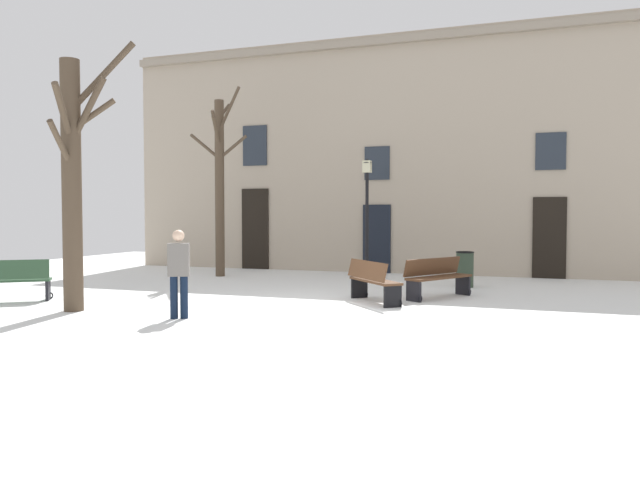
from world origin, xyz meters
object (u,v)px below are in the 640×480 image
at_px(tree_center, 73,176).
at_px(litter_bin, 465,269).
at_px(streetlamp, 367,204).
at_px(bench_back_to_back_left, 9,280).
at_px(tree_near_facade, 220,180).
at_px(bench_facing_shops, 437,277).
at_px(person_crossing_plaza, 179,270).
at_px(bench_near_lamp, 373,281).

relative_size(tree_center, litter_bin, 5.70).
height_order(tree_center, streetlamp, tree_center).
xyz_separation_m(streetlamp, bench_back_to_back_left, (-5.99, -7.62, -1.73)).
height_order(tree_near_facade, streetlamp, tree_near_facade).
relative_size(tree_center, bench_facing_shops, 2.89).
distance_m(bench_back_to_back_left, person_crossing_plaza, 4.67).
relative_size(streetlamp, bench_back_to_back_left, 2.23).
relative_size(bench_near_lamp, person_crossing_plaza, 0.96).
relative_size(tree_center, bench_near_lamp, 3.40).
bearing_deg(tree_near_facade, person_crossing_plaza, -67.09).
bearing_deg(tree_near_facade, bench_near_lamp, -33.74).
xyz_separation_m(bench_back_to_back_left, bench_near_lamp, (7.47, 2.50, -0.00)).
bearing_deg(bench_back_to_back_left, streetlamp, -163.94).
bearing_deg(streetlamp, tree_near_facade, -163.75).
bearing_deg(bench_facing_shops, tree_near_facade, 100.59).
height_order(tree_center, bench_near_lamp, tree_center).
xyz_separation_m(bench_facing_shops, person_crossing_plaza, (-4.05, -4.31, 0.41)).
bearing_deg(tree_center, tree_near_facade, 94.45).
height_order(tree_near_facade, litter_bin, tree_near_facade).
distance_m(bench_near_lamp, person_crossing_plaza, 4.23).
height_order(bench_back_to_back_left, person_crossing_plaza, person_crossing_plaza).
distance_m(bench_facing_shops, bench_near_lamp, 1.71).
bearing_deg(bench_near_lamp, bench_back_to_back_left, 66.91).
bearing_deg(tree_near_facade, bench_back_to_back_left, -104.76).
bearing_deg(bench_near_lamp, streetlamp, -25.50).
distance_m(litter_bin, person_crossing_plaza, 7.95).
distance_m(tree_center, bench_near_lamp, 6.43).
bearing_deg(tree_near_facade, litter_bin, -2.94).
bearing_deg(bench_facing_shops, litter_bin, 21.72).
distance_m(tree_near_facade, litter_bin, 7.79).
bearing_deg(person_crossing_plaza, litter_bin, -150.16).
height_order(bench_facing_shops, bench_near_lamp, bench_near_lamp).
height_order(bench_facing_shops, person_crossing_plaza, person_crossing_plaza).
relative_size(tree_center, tree_near_facade, 0.93).
xyz_separation_m(litter_bin, bench_near_lamp, (-1.59, -3.49, 0.01)).
bearing_deg(bench_near_lamp, tree_near_facade, 14.66).
relative_size(litter_bin, bench_facing_shops, 0.51).
bearing_deg(tree_center, litter_bin, 43.52).
bearing_deg(bench_near_lamp, litter_bin, -66.11).
distance_m(tree_near_facade, bench_facing_shops, 7.88).
bearing_deg(streetlamp, bench_near_lamp, -73.91).
relative_size(tree_near_facade, litter_bin, 6.11).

